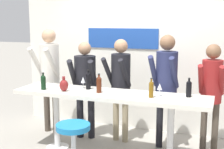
{
  "coord_description": "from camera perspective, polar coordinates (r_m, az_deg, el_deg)",
  "views": [
    {
      "loc": [
        1.53,
        -4.08,
        2.0
      ],
      "look_at": [
        0.0,
        0.1,
        1.22
      ],
      "focal_mm": 50.0,
      "sensor_mm": 36.0,
      "label": 1
    }
  ],
  "objects": [
    {
      "name": "bar_stool",
      "position": [
        4.09,
        -7.07,
        -12.08
      ],
      "size": [
        0.46,
        0.46,
        0.71
      ],
      "color": "silver",
      "rests_on": "ground_plane"
    },
    {
      "name": "decorative_vase",
      "position": [
        4.62,
        -8.79,
        -1.95
      ],
      "size": [
        0.13,
        0.13,
        0.22
      ],
      "color": "maroon",
      "rests_on": "tasting_table"
    },
    {
      "name": "person_center_right",
      "position": [
        4.82,
        17.74,
        -1.98
      ],
      "size": [
        0.37,
        0.5,
        1.66
      ],
      "rotation": [
        0.0,
        0.0,
        -0.03
      ],
      "color": "#473D33",
      "rests_on": "ground_plane"
    },
    {
      "name": "wine_bottle_4",
      "position": [
        4.21,
        7.18,
        -2.57
      ],
      "size": [
        0.06,
        0.06,
        0.27
      ],
      "color": "brown",
      "rests_on": "tasting_table"
    },
    {
      "name": "person_center_left",
      "position": [
        5.06,
        1.56,
        -0.68
      ],
      "size": [
        0.42,
        0.55,
        1.7
      ],
      "rotation": [
        0.0,
        0.0,
        -0.14
      ],
      "color": "gray",
      "rests_on": "ground_plane"
    },
    {
      "name": "person_center",
      "position": [
        4.82,
        9.89,
        -0.72
      ],
      "size": [
        0.42,
        0.56,
        1.79
      ],
      "rotation": [
        0.0,
        0.0,
        -0.09
      ],
      "color": "black",
      "rests_on": "ground_plane"
    },
    {
      "name": "wine_glass_1",
      "position": [
        4.77,
        -5.3,
        -1.05
      ],
      "size": [
        0.07,
        0.07,
        0.18
      ],
      "color": "silver",
      "rests_on": "tasting_table"
    },
    {
      "name": "person_far_left",
      "position": [
        5.59,
        -11.35,
        1.14
      ],
      "size": [
        0.41,
        0.56,
        1.85
      ],
      "rotation": [
        0.0,
        0.0,
        -0.04
      ],
      "color": "#473D33",
      "rests_on": "ground_plane"
    },
    {
      "name": "wine_bottle_2",
      "position": [
        4.7,
        -4.36,
        -1.04
      ],
      "size": [
        0.07,
        0.07,
        0.3
      ],
      "color": "black",
      "rests_on": "tasting_table"
    },
    {
      "name": "wine_bottle_0",
      "position": [
        4.46,
        -2.4,
        -1.72
      ],
      "size": [
        0.07,
        0.07,
        0.28
      ],
      "color": "#4C1E0F",
      "rests_on": "tasting_table"
    },
    {
      "name": "wine_glass_0",
      "position": [
        4.32,
        8.71,
        -2.27
      ],
      "size": [
        0.07,
        0.07,
        0.18
      ],
      "color": "silver",
      "rests_on": "tasting_table"
    },
    {
      "name": "tasting_table",
      "position": [
        4.51,
        -0.42,
        -4.92
      ],
      "size": [
        2.85,
        0.64,
        0.97
      ],
      "color": "silver",
      "rests_on": "ground_plane"
    },
    {
      "name": "wine_bottle_1",
      "position": [
        4.77,
        -12.44,
        -1.27
      ],
      "size": [
        0.07,
        0.07,
        0.26
      ],
      "color": "black",
      "rests_on": "tasting_table"
    },
    {
      "name": "back_wall",
      "position": [
        5.72,
        4.4,
        2.2
      ],
      "size": [
        4.45,
        0.12,
        2.46
      ],
      "color": "silver",
      "rests_on": "ground_plane"
    },
    {
      "name": "person_left",
      "position": [
        5.24,
        -4.96,
        -0.92
      ],
      "size": [
        0.48,
        0.58,
        1.65
      ],
      "rotation": [
        0.0,
        0.0,
        0.17
      ],
      "color": "black",
      "rests_on": "ground_plane"
    },
    {
      "name": "wine_bottle_3",
      "position": [
        4.34,
        13.88,
        -2.42
      ],
      "size": [
        0.07,
        0.07,
        0.26
      ],
      "color": "black",
      "rests_on": "tasting_table"
    }
  ]
}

